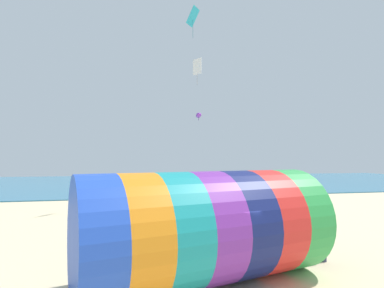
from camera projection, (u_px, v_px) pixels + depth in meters
ground_plane at (210, 286)px, 9.39m from camera, size 120.00×120.00×0.00m
sea at (146, 182)px, 49.72m from camera, size 120.00×40.00×0.10m
giant_inflatable_tube at (205, 227)px, 9.71m from camera, size 8.66×5.51×3.59m
kite_handler at (323, 240)px, 11.70m from camera, size 0.38×0.42×1.63m
kite_white_diamond at (197, 67)px, 24.45m from camera, size 0.60×0.75×2.21m
kite_cyan_diamond at (193, 17)px, 26.71m from camera, size 1.34×1.38×2.67m
kite_purple_parafoil at (199, 115)px, 27.74m from camera, size 0.79×1.48×0.77m
bystander_near_water at (143, 221)px, 15.03m from camera, size 0.41×0.41×1.68m
bystander_mid_beach at (177, 213)px, 17.01m from camera, size 0.40×0.42×1.75m
bystander_far_left at (254, 210)px, 18.53m from camera, size 0.32×0.41×1.57m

